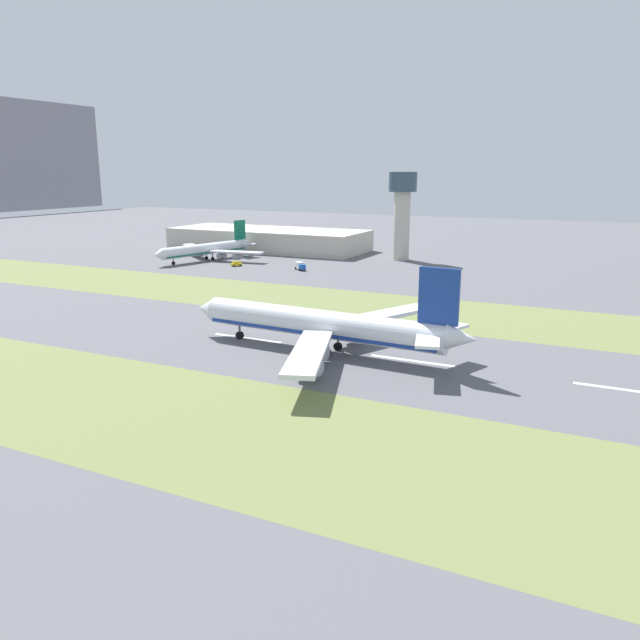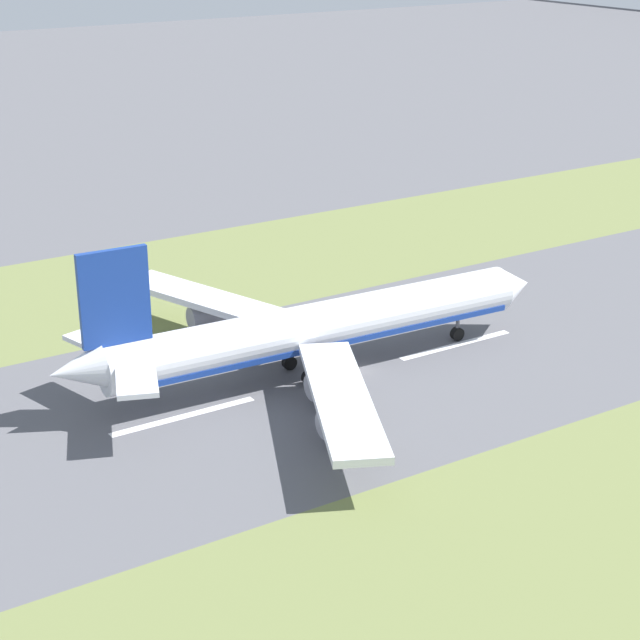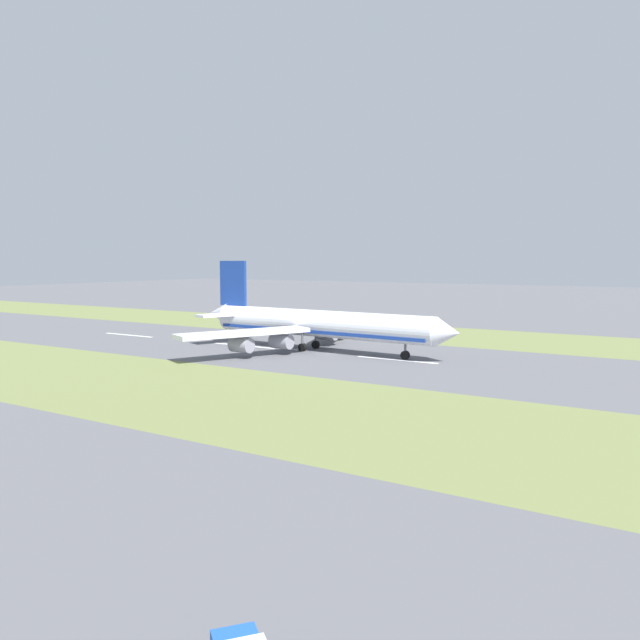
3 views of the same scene
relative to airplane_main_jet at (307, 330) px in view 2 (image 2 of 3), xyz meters
The scene contains 6 objects.
ground_plane 8.93m from the airplane_main_jet, 68.67° to the left, with size 800.00×800.00×0.00m, color #56565B.
grass_median_west 43.46m from the airplane_main_jet, behind, with size 40.00×600.00×0.01m, color olive.
grass_median_east 48.17m from the airplane_main_jet, ahead, with size 40.00×600.00×0.01m, color olive.
centreline_dash_mid 19.22m from the airplane_main_jet, 82.44° to the right, with size 1.20×18.00×0.01m, color silver.
centreline_dash_far 22.84m from the airplane_main_jet, 83.75° to the left, with size 1.20×18.00×0.01m, color silver.
airplane_main_jet is the anchor object (origin of this frame).
Camera 2 is at (101.90, -69.64, 55.30)m, focal length 60.00 mm.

